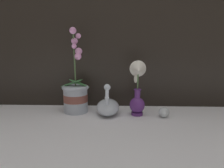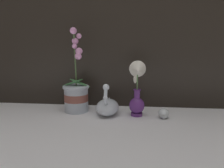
# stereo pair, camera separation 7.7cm
# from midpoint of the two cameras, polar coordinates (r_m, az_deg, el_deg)

# --- Properties ---
(ground_plane) EXTENTS (2.80, 2.80, 0.00)m
(ground_plane) POSITION_cam_midpoint_polar(r_m,az_deg,el_deg) (1.10, 2.38, -9.68)
(ground_plane) COLOR white
(window_backdrop) EXTENTS (2.80, 0.03, 1.20)m
(window_backdrop) POSITION_cam_midpoint_polar(r_m,az_deg,el_deg) (1.35, 3.36, 19.81)
(window_backdrop) COLOR black
(window_backdrop) RESTS_ON ground_plane
(orchid_potted_plant) EXTENTS (0.18, 0.15, 0.47)m
(orchid_potted_plant) POSITION_cam_midpoint_polar(r_m,az_deg,el_deg) (1.24, -7.59, -2.49)
(orchid_potted_plant) COLOR #B2BCCC
(orchid_potted_plant) RESTS_ON ground_plane
(swan_figurine) EXTENTS (0.12, 0.20, 0.18)m
(swan_figurine) POSITION_cam_midpoint_polar(r_m,az_deg,el_deg) (1.19, 0.68, -5.77)
(swan_figurine) COLOR silver
(swan_figurine) RESTS_ON ground_plane
(blue_vase) EXTENTS (0.09, 0.11, 0.30)m
(blue_vase) POSITION_cam_midpoint_polar(r_m,az_deg,el_deg) (1.15, 8.47, -1.77)
(blue_vase) COLOR #602D7F
(blue_vase) RESTS_ON ground_plane
(glass_sphere) EXTENTS (0.05, 0.05, 0.05)m
(glass_sphere) POSITION_cam_midpoint_polar(r_m,az_deg,el_deg) (1.17, 15.17, -7.44)
(glass_sphere) COLOR silver
(glass_sphere) RESTS_ON ground_plane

